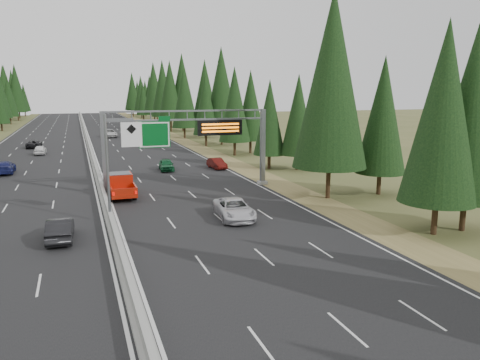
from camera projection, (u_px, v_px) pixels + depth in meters
name	position (u px, v px, depth m)	size (l,w,h in m)	color
road	(88.00, 145.00, 85.66)	(32.00, 260.00, 0.08)	black
shoulder_right	(184.00, 141.00, 91.44)	(3.60, 260.00, 0.06)	olive
median_barrier	(88.00, 143.00, 85.58)	(0.70, 260.00, 0.85)	gray
sign_gantry	(194.00, 137.00, 45.75)	(16.75, 0.98, 7.80)	slate
hov_sign_pole	(115.00, 160.00, 33.95)	(2.80, 0.50, 8.00)	slate
tree_row_right	(219.00, 94.00, 81.19)	(11.84, 241.97, 18.72)	black
silver_minivan	(234.00, 209.00, 35.72)	(2.49, 5.40, 1.50)	silver
red_pickup	(121.00, 183.00, 43.61)	(2.23, 6.23, 2.03)	black
car_ahead_green	(166.00, 165.00, 57.49)	(1.67, 4.14, 1.41)	#13542C
car_ahead_dkred	(217.00, 163.00, 58.81)	(1.38, 3.96, 1.31)	#4E0E0B
car_ahead_dkgrey	(146.00, 132.00, 104.63)	(1.80, 4.43, 1.29)	black
car_ahead_white	(110.00, 133.00, 99.06)	(2.71, 5.88, 1.63)	silver
car_ahead_far	(103.00, 121.00, 139.36)	(1.72, 4.26, 1.45)	black
car_onc_near	(60.00, 229.00, 30.49)	(1.58, 4.52, 1.49)	black
car_onc_blue	(5.00, 167.00, 55.27)	(2.08, 5.12, 1.49)	navy
car_onc_white	(40.00, 150.00, 72.07)	(1.66, 4.14, 1.41)	white
car_onc_far	(34.00, 144.00, 80.45)	(2.29, 4.98, 1.38)	black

